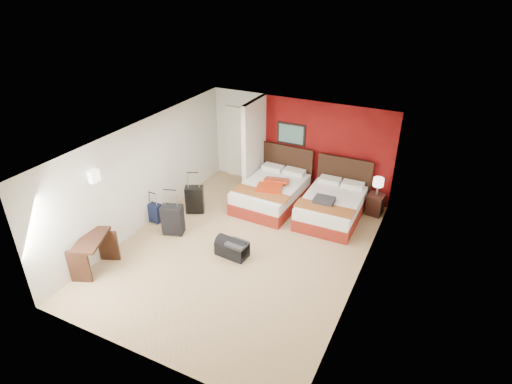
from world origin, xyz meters
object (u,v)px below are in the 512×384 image
Objects in this scene: suitcase_black at (195,200)px; duffel_bag at (232,249)px; bed_right at (331,208)px; suitcase_charcoal at (173,221)px; desk at (94,255)px; nightstand at (375,204)px; suitcase_navy at (155,214)px; red_suitcase_open at (273,184)px; bed_left at (271,194)px; table_lamp at (378,187)px.

suitcase_black is 0.98× the size of duffel_bag.
suitcase_charcoal is (-3.03, -2.22, 0.06)m from bed_right.
suitcase_charcoal is at bearing -179.96° from duffel_bag.
duffel_bag is 2.77m from desk.
nightstand is at bearing 23.55° from desk.
duffel_bag is at bearing -23.62° from suitcase_charcoal.
suitcase_navy is 2.33m from duffel_bag.
red_suitcase_open reaches higher than nightstand.
bed_left is 2.89× the size of suitcase_charcoal.
suitcase_charcoal is at bearing -139.06° from red_suitcase_open.
suitcase_navy is (-4.63, -2.71, -0.03)m from nightstand.
red_suitcase_open is 2.53m from table_lamp.
nightstand is at bearing 32.25° from suitcase_navy.
bed_left is 0.38m from red_suitcase_open.
suitcase_charcoal is 0.75× the size of desk.
red_suitcase_open is at bearing 41.96° from suitcase_navy.
nightstand is 0.57× the size of desk.
table_lamp is (2.49, 0.72, 0.45)m from bed_left.
red_suitcase_open is 1.24× the size of duffel_bag.
suitcase_black is 1.03m from suitcase_charcoal.
desk is (-4.54, -4.71, -0.37)m from table_lamp.
desk reaches higher than bed_left.
table_lamp is 4.46m from suitcase_black.
duffel_bag is at bearing -6.92° from suitcase_navy.
nightstand is at bearing 18.72° from bed_left.
nightstand is at bearing -1.98° from suitcase_black.
table_lamp is 0.99× the size of suitcase_navy.
desk reaches higher than red_suitcase_open.
red_suitcase_open is 1.85× the size of suitcase_navy.
red_suitcase_open is at bearing 35.14° from suitcase_charcoal.
suitcase_black is 2.07m from duffel_bag.
bed_right is 1.15m from nightstand.
bed_right is 2.81× the size of duffel_bag.
bed_right reaches higher than nightstand.
suitcase_charcoal is 1.62m from duffel_bag.
bed_right reaches higher than duffel_bag.
suitcase_black reaches higher than suitcase_navy.
suitcase_black is (-4.02, -1.90, -0.42)m from table_lamp.
nightstand reaches higher than suitcase_navy.
red_suitcase_open reaches higher than suitcase_black.
table_lamp is at bearing 18.72° from bed_left.
suitcase_charcoal is at bearing 48.70° from desk.
red_suitcase_open is 1.98m from suitcase_black.
desk is (-0.61, -1.79, 0.04)m from suitcase_charcoal.
suitcase_charcoal reaches higher than nightstand.
nightstand is 0.79× the size of suitcase_black.
table_lamp reaches higher than suitcase_navy.
suitcase_navy is at bearing -152.70° from red_suitcase_open.
suitcase_black reaches higher than nightstand.
bed_right is 3.64× the size of nightstand.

